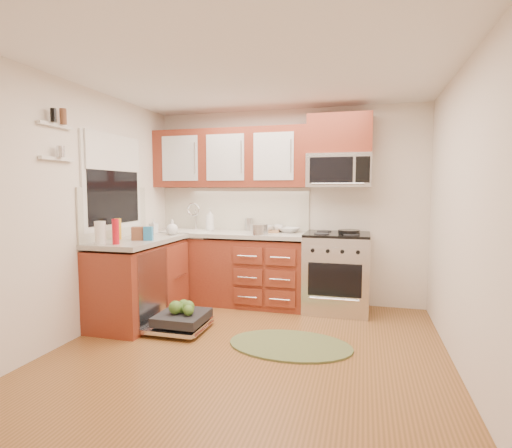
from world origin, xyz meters
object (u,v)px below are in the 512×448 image
(bowl_a, at_px, (289,230))
(bowl_b, at_px, (263,229))
(microwave, at_px, (339,171))
(paper_towel_roll, at_px, (100,233))
(cutting_board, at_px, (267,231))
(skillet, at_px, (349,232))
(sink, at_px, (189,240))
(dishwasher, at_px, (179,321))
(rug, at_px, (290,345))
(cup, at_px, (278,228))
(range, at_px, (337,272))
(upper_cabinets, at_px, (230,158))
(stock_pot, at_px, (259,229))

(bowl_a, distance_m, bowl_b, 0.34)
(microwave, distance_m, paper_towel_roll, 2.80)
(microwave, xyz_separation_m, cutting_board, (-0.89, -0.02, -0.76))
(skillet, bearing_deg, sink, 178.91)
(dishwasher, distance_m, paper_towel_roll, 1.20)
(rug, distance_m, skillet, 1.60)
(cutting_board, xyz_separation_m, cup, (0.12, 0.12, 0.04))
(paper_towel_roll, bearing_deg, skillet, 30.71)
(dishwasher, xyz_separation_m, bowl_a, (0.93, 1.28, 0.86))
(rug, xyz_separation_m, bowl_b, (-0.61, 1.38, 0.95))
(microwave, bearing_deg, range, -90.00)
(dishwasher, distance_m, skillet, 2.18)
(upper_cabinets, height_order, rug, upper_cabinets)
(microwave, height_order, cup, microwave)
(sink, bearing_deg, rug, -37.72)
(bowl_a, relative_size, cup, 2.11)
(upper_cabinets, distance_m, paper_towel_roll, 1.97)
(paper_towel_roll, bearing_deg, rug, 6.39)
(range, distance_m, microwave, 1.23)
(bowl_a, bearing_deg, paper_towel_roll, -135.11)
(microwave, xyz_separation_m, bowl_b, (-0.95, 0.02, -0.74))
(stock_pot, relative_size, paper_towel_roll, 0.92)
(skillet, bearing_deg, dishwasher, -147.24)
(cutting_board, xyz_separation_m, bowl_b, (-0.06, 0.04, 0.03))
(dishwasher, height_order, bowl_b, bowl_b)
(dishwasher, relative_size, paper_towel_roll, 2.98)
(cup, bearing_deg, sink, -168.83)
(dishwasher, bearing_deg, sink, 109.20)
(microwave, bearing_deg, stock_pot, -160.91)
(dishwasher, relative_size, cutting_board, 2.29)
(microwave, relative_size, sink, 1.23)
(bowl_b, bearing_deg, dishwasher, -115.03)
(skillet, xyz_separation_m, cutting_board, (-1.03, 0.15, -0.04))
(dishwasher, distance_m, cup, 1.78)
(range, xyz_separation_m, cutting_board, (-0.89, 0.10, 0.46))
(stock_pot, bearing_deg, cutting_board, 85.25)
(bowl_b, bearing_deg, paper_towel_roll, -128.66)
(microwave, bearing_deg, sink, -176.15)
(paper_towel_roll, bearing_deg, bowl_b, 51.34)
(rug, distance_m, cup, 1.80)
(microwave, distance_m, stock_pot, 1.20)
(stock_pot, bearing_deg, bowl_a, 48.93)
(range, xyz_separation_m, sink, (-1.93, -0.01, 0.33))
(dishwasher, xyz_separation_m, cutting_board, (0.65, 1.23, 0.84))
(upper_cabinets, distance_m, skillet, 1.80)
(bowl_b, bearing_deg, range, -8.30)
(sink, relative_size, rug, 0.53)
(rug, relative_size, cup, 9.57)
(cutting_board, height_order, bowl_a, bowl_a)
(upper_cabinets, distance_m, cutting_board, 1.07)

